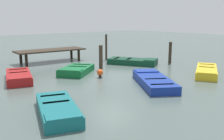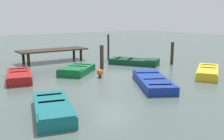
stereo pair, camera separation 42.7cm
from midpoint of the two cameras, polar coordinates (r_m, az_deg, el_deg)
name	(u,v)px [view 2 (the right image)]	position (r m, az deg, el deg)	size (l,w,h in m)	color
ground_plane	(112,76)	(14.99, 0.82, -1.31)	(80.00, 80.00, 0.00)	#4C5B56
dock_segment	(53,51)	(20.25, -12.46, 4.21)	(5.29, 2.01, 0.95)	#33281E
rowboat_red	(19,76)	(14.84, -19.22, -1.25)	(2.10, 3.48, 0.46)	maroon
rowboat_blue	(153,81)	(13.09, 9.95, -2.42)	(3.19, 4.03, 0.46)	navy
rowboat_green	(77,70)	(15.75, -7.05, 0.04)	(3.00, 2.82, 0.46)	#0F602D
rowboat_yellow	(208,72)	(16.24, 21.24, -0.32)	(3.78, 2.91, 0.46)	gold
rowboat_dark_green	(134,61)	(18.71, 5.67, 1.90)	(2.97, 3.70, 0.46)	#0C3823
rowboat_teal	(53,108)	(9.27, -11.77, -8.40)	(2.11, 3.35, 0.46)	#14666B
mooring_piling_mid_right	(172,53)	(19.51, 13.87, 3.73)	(0.22, 0.22, 1.58)	#33281E
mooring_piling_far_right	(108,47)	(20.67, -0.23, 5.12)	(0.16, 0.16, 2.04)	#33281E
mooring_piling_far_left	(102,57)	(16.85, -1.58, 2.87)	(0.25, 0.25, 1.58)	#33281E
marker_buoy	(100,73)	(14.54, -1.90, -0.58)	(0.36, 0.36, 0.48)	#262626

